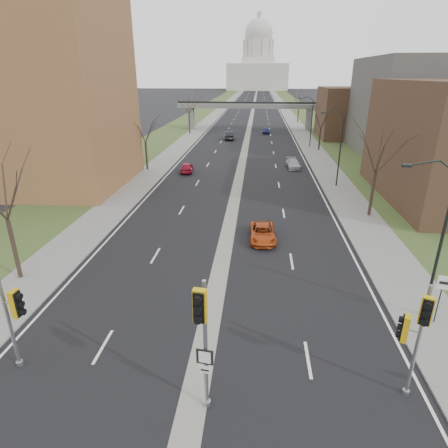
# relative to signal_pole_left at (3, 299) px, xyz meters

# --- Properties ---
(ground) EXTENTS (700.00, 700.00, 0.00)m
(ground) POSITION_rel_signal_pole_left_xyz_m (8.15, -0.21, -3.77)
(ground) COLOR black
(ground) RESTS_ON ground
(road_surface) EXTENTS (20.00, 600.00, 0.01)m
(road_surface) POSITION_rel_signal_pole_left_xyz_m (8.15, 149.79, -3.76)
(road_surface) COLOR black
(road_surface) RESTS_ON ground
(median_strip) EXTENTS (1.20, 600.00, 0.02)m
(median_strip) POSITION_rel_signal_pole_left_xyz_m (8.15, 149.79, -3.77)
(median_strip) COLOR gray
(median_strip) RESTS_ON ground
(sidewalk_right) EXTENTS (4.00, 600.00, 0.12)m
(sidewalk_right) POSITION_rel_signal_pole_left_xyz_m (20.15, 149.79, -3.71)
(sidewalk_right) COLOR gray
(sidewalk_right) RESTS_ON ground
(sidewalk_left) EXTENTS (4.00, 600.00, 0.12)m
(sidewalk_left) POSITION_rel_signal_pole_left_xyz_m (-3.85, 149.79, -3.71)
(sidewalk_left) COLOR gray
(sidewalk_left) RESTS_ON ground
(grass_verge_right) EXTENTS (8.00, 600.00, 0.10)m
(grass_verge_right) POSITION_rel_signal_pole_left_xyz_m (26.15, 149.79, -3.72)
(grass_verge_right) COLOR #2F4821
(grass_verge_right) RESTS_ON ground
(grass_verge_left) EXTENTS (8.00, 600.00, 0.10)m
(grass_verge_left) POSITION_rel_signal_pole_left_xyz_m (-9.85, 149.79, -3.72)
(grass_verge_left) COLOR #2F4821
(grass_verge_left) RESTS_ON ground
(apartment_building) EXTENTS (25.00, 16.00, 22.00)m
(apartment_building) POSITION_rel_signal_pole_left_xyz_m (-17.85, 29.79, 7.23)
(apartment_building) COLOR #945C3B
(apartment_building) RESTS_ON ground
(commercial_block_mid) EXTENTS (18.00, 22.00, 15.00)m
(commercial_block_mid) POSITION_rel_signal_pole_left_xyz_m (36.15, 51.79, 3.73)
(commercial_block_mid) COLOR #52504B
(commercial_block_mid) RESTS_ON ground
(commercial_block_far) EXTENTS (14.00, 14.00, 10.00)m
(commercial_block_far) POSITION_rel_signal_pole_left_xyz_m (30.15, 69.79, 1.23)
(commercial_block_far) COLOR #4D3624
(commercial_block_far) RESTS_ON ground
(pedestrian_bridge) EXTENTS (34.00, 3.00, 6.45)m
(pedestrian_bridge) POSITION_rel_signal_pole_left_xyz_m (8.15, 79.79, 1.08)
(pedestrian_bridge) COLOR slate
(pedestrian_bridge) RESTS_ON ground
(capitol) EXTENTS (48.00, 42.00, 55.75)m
(capitol) POSITION_rel_signal_pole_left_xyz_m (8.15, 319.79, 14.83)
(capitol) COLOR beige
(capitol) RESTS_ON ground
(streetlight_near) EXTENTS (2.61, 0.20, 8.70)m
(streetlight_near) POSITION_rel_signal_pole_left_xyz_m (19.13, 5.79, 3.18)
(streetlight_near) COLOR black
(streetlight_near) RESTS_ON sidewalk_right
(streetlight_mid) EXTENTS (2.61, 0.20, 8.70)m
(streetlight_mid) POSITION_rel_signal_pole_left_xyz_m (19.13, 31.79, 3.18)
(streetlight_mid) COLOR black
(streetlight_mid) RESTS_ON sidewalk_right
(streetlight_far) EXTENTS (2.61, 0.20, 8.70)m
(streetlight_far) POSITION_rel_signal_pole_left_xyz_m (19.13, 57.79, 3.18)
(streetlight_far) COLOR black
(streetlight_far) RESTS_ON sidewalk_right
(tree_left_b) EXTENTS (6.75, 6.75, 8.81)m
(tree_left_b) POSITION_rel_signal_pole_left_xyz_m (-4.85, 37.79, 2.46)
(tree_left_b) COLOR #382B21
(tree_left_b) RESTS_ON sidewalk_left
(tree_left_c) EXTENTS (7.65, 7.65, 9.99)m
(tree_left_c) POSITION_rel_signal_pole_left_xyz_m (-4.85, 71.79, 3.27)
(tree_left_c) COLOR #382B21
(tree_left_c) RESTS_ON sidewalk_left
(tree_right_a) EXTENTS (7.20, 7.20, 9.40)m
(tree_right_a) POSITION_rel_signal_pole_left_xyz_m (21.15, 21.79, 2.87)
(tree_right_a) COLOR #382B21
(tree_right_a) RESTS_ON sidewalk_right
(tree_right_b) EXTENTS (6.30, 6.30, 8.22)m
(tree_right_b) POSITION_rel_signal_pole_left_xyz_m (21.15, 54.79, 2.05)
(tree_right_b) COLOR #382B21
(tree_right_b) RESTS_ON sidewalk_right
(tree_right_c) EXTENTS (7.65, 7.65, 9.99)m
(tree_right_c) POSITION_rel_signal_pole_left_xyz_m (21.15, 94.79, 3.27)
(tree_right_c) COLOR #382B21
(tree_right_c) RESTS_ON sidewalk_right
(signal_pole_left) EXTENTS (1.09, 1.00, 5.76)m
(signal_pole_left) POSITION_rel_signal_pole_left_xyz_m (0.00, 0.00, 0.00)
(signal_pole_left) COLOR gray
(signal_pole_left) RESTS_ON ground
(signal_pole_median) EXTENTS (0.68, 0.97, 5.83)m
(signal_pole_median) POSITION_rel_signal_pole_left_xyz_m (8.68, -1.54, 0.30)
(signal_pole_median) COLOR gray
(signal_pole_median) RESTS_ON ground
(signal_pole_right) EXTENTS (0.88, 1.22, 5.29)m
(signal_pole_right) POSITION_rel_signal_pole_left_xyz_m (16.76, 0.01, -0.30)
(signal_pole_right) COLOR gray
(signal_pole_right) RESTS_ON ground
(speed_limit_sign) EXTENTS (0.60, 0.17, 2.82)m
(speed_limit_sign) POSITION_rel_signal_pole_left_xyz_m (20.23, 5.21, -1.71)
(speed_limit_sign) COLOR black
(speed_limit_sign) RESTS_ON sidewalk_right
(car_left_near) EXTENTS (2.04, 4.15, 1.36)m
(car_left_near) POSITION_rel_signal_pole_left_xyz_m (0.87, 37.10, -3.09)
(car_left_near) COLOR maroon
(car_left_near) RESTS_ON ground
(car_left_far) EXTENTS (2.01, 4.91, 1.58)m
(car_left_far) POSITION_rel_signal_pole_left_xyz_m (4.57, 64.91, -2.98)
(car_left_far) COLOR black
(car_left_far) RESTS_ON ground
(car_right_near) EXTENTS (2.22, 4.50, 1.23)m
(car_right_near) POSITION_rel_signal_pole_left_xyz_m (11.06, 15.40, -3.16)
(car_right_near) COLOR #AB3E12
(car_right_near) RESTS_ON ground
(car_right_mid) EXTENTS (2.05, 4.38, 1.24)m
(car_right_mid) POSITION_rel_signal_pole_left_xyz_m (15.54, 40.86, -3.15)
(car_right_mid) COLOR #9F9EA5
(car_right_mid) RESTS_ON ground
(car_right_far) EXTENTS (1.80, 3.95, 1.32)m
(car_right_far) POSITION_rel_signal_pole_left_xyz_m (12.19, 74.15, -3.11)
(car_right_far) COLOR navy
(car_right_far) RESTS_ON ground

